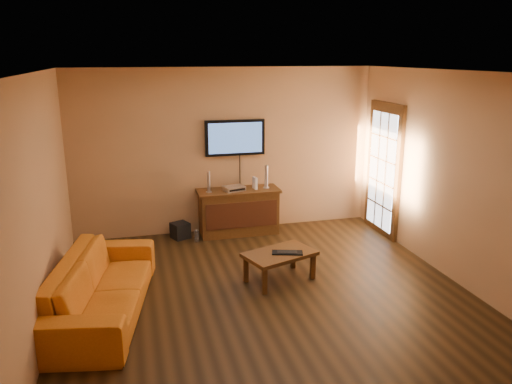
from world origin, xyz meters
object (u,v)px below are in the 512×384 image
object	(u,v)px
subwoofer	(180,230)
keyboard	(287,253)
media_console	(239,211)
television	(235,138)
av_receiver	(234,188)
speaker_left	(209,183)
bottle	(196,236)
sofa	(101,277)
game_console	(255,183)
speaker_right	(266,178)
coffee_table	(280,256)

from	to	relation	value
subwoofer	keyboard	size ratio (longest dim) A/B	0.60
media_console	subwoofer	xyz separation A→B (m)	(-0.97, 0.01, -0.25)
television	av_receiver	size ratio (longest dim) A/B	3.02
speaker_left	keyboard	size ratio (longest dim) A/B	0.82
speaker_left	bottle	xyz separation A→B (m)	(-0.25, -0.21, -0.81)
television	media_console	bearing A→B (deg)	-90.00
subwoofer	media_console	bearing A→B (deg)	-24.21
speaker_left	bottle	bearing A→B (deg)	-139.96
sofa	speaker_left	xyz separation A→B (m)	(1.60, 2.18, 0.46)
speaker_left	subwoofer	size ratio (longest dim) A/B	1.36
subwoofer	sofa	bearing A→B (deg)	-140.43
television	game_console	size ratio (longest dim) A/B	5.09
media_console	speaker_right	bearing A→B (deg)	-0.59
subwoofer	bottle	size ratio (longest dim) A/B	1.18
speaker_left	keyboard	world-z (taller)	speaker_left
media_console	keyboard	xyz separation A→B (m)	(0.21, -1.96, 0.03)
av_receiver	media_console	bearing A→B (deg)	4.10
speaker_right	sofa	bearing A→B (deg)	-139.28
subwoofer	speaker_right	bearing A→B (deg)	-24.20
coffee_table	speaker_right	xyz separation A→B (m)	(0.35, 1.90, 0.59)
speaker_right	keyboard	size ratio (longest dim) A/B	0.90
media_console	television	xyz separation A→B (m)	(0.00, 0.22, 1.20)
speaker_left	game_console	xyz separation A→B (m)	(0.77, 0.03, -0.06)
media_console	av_receiver	xyz separation A→B (m)	(-0.08, -0.03, 0.41)
av_receiver	subwoofer	bearing A→B (deg)	162.04
coffee_table	keyboard	distance (m)	0.12
av_receiver	subwoofer	distance (m)	1.11
media_console	coffee_table	world-z (taller)	media_console
coffee_table	keyboard	xyz separation A→B (m)	(0.09, -0.05, 0.07)
speaker_left	coffee_table	bearing A→B (deg)	-71.72
speaker_right	game_console	size ratio (longest dim) A/B	1.97
keyboard	media_console	bearing A→B (deg)	96.13
coffee_table	keyboard	bearing A→B (deg)	-32.55
sofa	bottle	distance (m)	2.41
speaker_right	subwoofer	world-z (taller)	speaker_right
coffee_table	speaker_left	bearing A→B (deg)	108.28
sofa	av_receiver	world-z (taller)	sofa
speaker_left	speaker_right	distance (m)	0.97
subwoofer	keyboard	xyz separation A→B (m)	(1.18, -1.97, 0.28)
sofa	keyboard	world-z (taller)	sofa
television	subwoofer	xyz separation A→B (m)	(-0.97, -0.21, -1.45)
game_console	bottle	distance (m)	1.29
speaker_left	speaker_right	xyz separation A→B (m)	(0.97, 0.03, 0.01)
sofa	keyboard	xyz separation A→B (m)	(2.31, 0.26, -0.04)
sofa	bottle	bearing A→B (deg)	-23.69
sofa	game_console	size ratio (longest dim) A/B	11.78
speaker_right	keyboard	bearing A→B (deg)	-97.65
av_receiver	subwoofer	size ratio (longest dim) A/B	1.27
bottle	subwoofer	bearing A→B (deg)	130.80
television	keyboard	distance (m)	2.48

